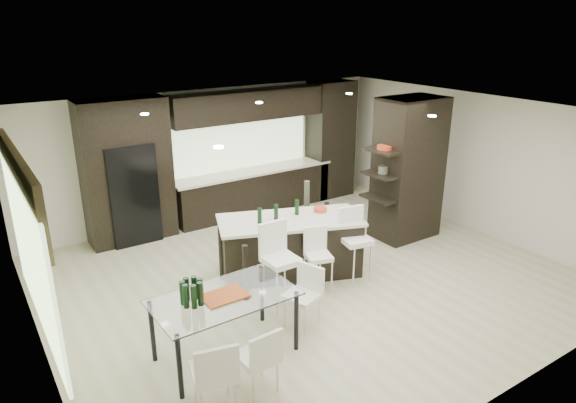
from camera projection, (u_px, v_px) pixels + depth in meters
ground at (308, 277)px, 8.50m from camera, size 8.00×8.00×0.00m
back_wall at (212, 154)px, 10.79m from camera, size 8.00×0.02×2.70m
left_wall at (30, 264)px, 5.96m from camera, size 0.02×7.00×2.70m
right_wall at (474, 163)px, 10.12m from camera, size 0.02×7.00×2.70m
ceiling at (310, 114)px, 7.58m from camera, size 8.00×7.00×0.02m
window_left at (31, 257)px, 6.14m from camera, size 0.04×3.20×1.90m
window_back at (238, 141)px, 11.00m from camera, size 3.40×0.04×1.20m
stone_accent at (21, 185)px, 5.85m from camera, size 0.08×3.00×0.80m
ceiling_spots at (301, 113)px, 7.79m from camera, size 4.00×3.00×0.02m
back_cabinetry at (240, 154)px, 10.79m from camera, size 6.80×0.68×2.70m
refrigerator at (130, 193)px, 9.64m from camera, size 0.90×0.68×1.90m
partition_column at (408, 169)px, 9.70m from camera, size 1.20×0.80×2.70m
kitchen_island at (290, 246)px, 8.50m from camera, size 2.53×1.76×0.97m
stool_left at (281, 275)px, 7.46m from camera, size 0.47×0.47×1.05m
stool_mid at (318, 268)px, 7.90m from camera, size 0.47×0.47×0.84m
stool_right at (355, 253)px, 8.22m from camera, size 0.51×0.51×0.99m
bench at (282, 248)px, 9.01m from camera, size 1.23×0.53×0.46m
floor_vase at (307, 213)px, 9.52m from camera, size 0.49×0.49×1.25m
dining_table at (225, 326)px, 6.41m from camera, size 1.77×1.02×0.84m
chair_near at (257, 361)px, 5.80m from camera, size 0.44×0.44×0.78m
chair_far at (214, 377)px, 5.49m from camera, size 0.56×0.56×0.86m
chair_end at (302, 300)px, 7.02m from camera, size 0.55×0.55×0.80m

